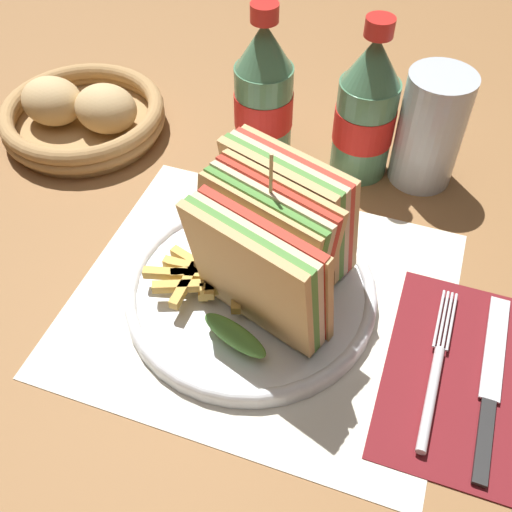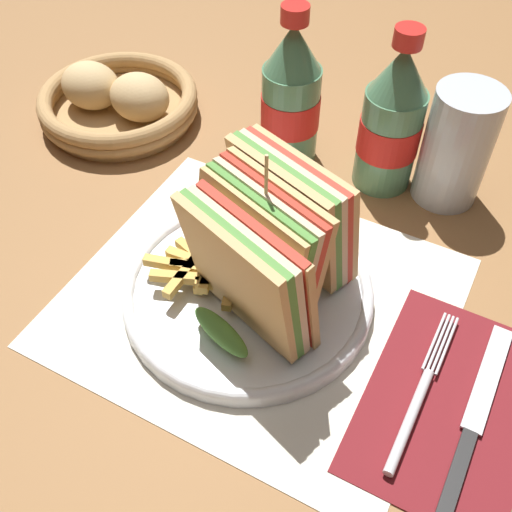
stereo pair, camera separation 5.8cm
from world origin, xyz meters
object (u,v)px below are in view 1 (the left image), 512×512
at_px(glass_near, 430,130).
at_px(bread_basket, 83,115).
at_px(fork, 434,380).
at_px(coke_bottle_far, 366,111).
at_px(knife, 491,384).
at_px(plate_main, 249,290).
at_px(club_sandwich, 271,245).
at_px(coke_bottle_near, 264,96).

height_order(glass_near, bread_basket, glass_near).
xyz_separation_m(glass_near, bread_basket, (-0.42, -0.05, -0.04)).
bearing_deg(fork, coke_bottle_far, 116.43).
bearing_deg(knife, coke_bottle_far, 125.58).
xyz_separation_m(plate_main, glass_near, (0.13, 0.24, 0.06)).
distance_m(plate_main, coke_bottle_far, 0.25).
xyz_separation_m(knife, bread_basket, (-0.53, 0.21, 0.02)).
height_order(plate_main, bread_basket, bread_basket).
bearing_deg(club_sandwich, fork, -14.34).
xyz_separation_m(coke_bottle_near, coke_bottle_far, (0.12, 0.01, 0.00)).
bearing_deg(coke_bottle_far, club_sandwich, -99.19).
bearing_deg(bread_basket, knife, -21.87).
bearing_deg(bread_basket, fork, -25.25).
bearing_deg(glass_near, fork, -78.43).
xyz_separation_m(fork, knife, (0.05, 0.01, -0.00)).
relative_size(plate_main, bread_basket, 1.19).
bearing_deg(fork, plate_main, 168.75).
height_order(knife, glass_near, glass_near).
height_order(knife, bread_basket, bread_basket).
height_order(knife, coke_bottle_far, coke_bottle_far).
bearing_deg(coke_bottle_far, bread_basket, -172.92).
distance_m(plate_main, fork, 0.19).
distance_m(club_sandwich, bread_basket, 0.37).
relative_size(glass_near, bread_basket, 0.66).
relative_size(coke_bottle_far, bread_basket, 0.92).
xyz_separation_m(coke_bottle_far, bread_basket, (-0.35, -0.04, -0.06)).
height_order(plate_main, coke_bottle_far, coke_bottle_far).
relative_size(coke_bottle_near, coke_bottle_far, 1.00).
bearing_deg(plate_main, bread_basket, 147.45).
height_order(plate_main, fork, plate_main).
bearing_deg(knife, plate_main, 174.60).
bearing_deg(glass_near, club_sandwich, -114.77).
height_order(plate_main, coke_bottle_near, coke_bottle_near).
bearing_deg(coke_bottle_near, coke_bottle_far, 4.63).
bearing_deg(knife, bread_basket, 158.78).
xyz_separation_m(knife, coke_bottle_far, (-0.18, 0.25, 0.08)).
distance_m(knife, coke_bottle_near, 0.39).
distance_m(club_sandwich, knife, 0.23).
xyz_separation_m(knife, coke_bottle_near, (-0.29, 0.24, 0.08)).
height_order(plate_main, knife, plate_main).
height_order(coke_bottle_near, coke_bottle_far, same).
bearing_deg(coke_bottle_near, plate_main, -74.51).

